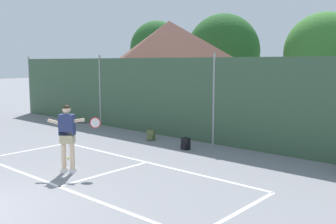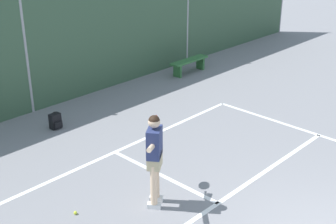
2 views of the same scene
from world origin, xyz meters
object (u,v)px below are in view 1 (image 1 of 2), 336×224
object	(u,v)px
tennis_player	(68,132)
tennis_ball	(69,158)
backpack_black	(185,144)
backpack_olive	(151,135)

from	to	relation	value
tennis_player	tennis_ball	xyz separation A→B (m)	(-1.25, 0.83, -1.08)
tennis_ball	backpack_black	size ratio (longest dim) A/B	0.14
backpack_olive	tennis_player	bearing A→B (deg)	-74.05
tennis_ball	backpack_olive	bearing A→B (deg)	90.94
backpack_black	tennis_player	bearing A→B (deg)	-98.72
tennis_player	backpack_olive	size ratio (longest dim) A/B	4.01
tennis_ball	backpack_black	world-z (taller)	backpack_black
tennis_ball	backpack_black	xyz separation A→B (m)	(1.91, 3.42, 0.16)
backpack_black	tennis_ball	bearing A→B (deg)	-119.10
backpack_black	backpack_olive	bearing A→B (deg)	170.13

